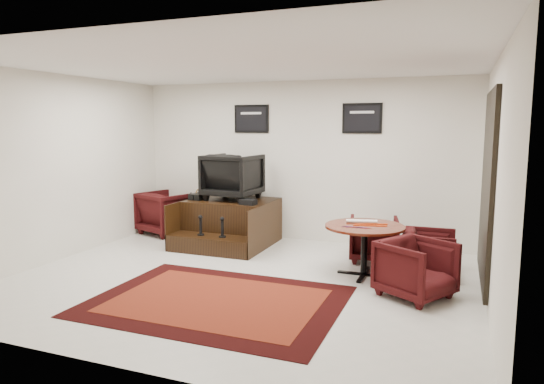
# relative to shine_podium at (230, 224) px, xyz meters

# --- Properties ---
(ground) EXTENTS (6.00, 6.00, 0.00)m
(ground) POSITION_rel_shine_podium_xyz_m (1.01, -1.76, -0.35)
(ground) COLOR beige
(ground) RESTS_ON ground
(room_shell) EXTENTS (6.02, 5.02, 2.81)m
(room_shell) POSITION_rel_shine_podium_xyz_m (1.42, -1.63, 1.44)
(room_shell) COLOR white
(room_shell) RESTS_ON ground
(area_rug) EXTENTS (2.87, 2.15, 0.01)m
(area_rug) POSITION_rel_shine_podium_xyz_m (1.08, -2.56, -0.34)
(area_rug) COLOR black
(area_rug) RESTS_ON ground
(shine_podium) EXTENTS (1.47, 1.51, 0.76)m
(shine_podium) POSITION_rel_shine_podium_xyz_m (0.00, 0.00, 0.00)
(shine_podium) COLOR black
(shine_podium) RESTS_ON ground
(shine_chair) EXTENTS (0.90, 0.85, 0.88)m
(shine_chair) POSITION_rel_shine_podium_xyz_m (0.00, 0.15, 0.85)
(shine_chair) COLOR black
(shine_chair) RESTS_ON shine_podium
(shoes_pair) EXTENTS (0.24, 0.30, 0.11)m
(shoes_pair) POSITION_rel_shine_podium_xyz_m (-0.55, -0.10, 0.46)
(shoes_pair) COLOR black
(shoes_pair) RESTS_ON shine_podium
(polish_kit) EXTENTS (0.27, 0.21, 0.09)m
(polish_kit) POSITION_rel_shine_podium_xyz_m (0.48, -0.29, 0.45)
(polish_kit) COLOR black
(polish_kit) RESTS_ON shine_podium
(umbrella_black) EXTENTS (0.29, 0.11, 0.78)m
(umbrella_black) POSITION_rel_shine_podium_xyz_m (-0.89, -0.17, 0.04)
(umbrella_black) COLOR black
(umbrella_black) RESTS_ON ground
(umbrella_hooked) EXTENTS (0.33, 0.12, 0.89)m
(umbrella_hooked) POSITION_rel_shine_podium_xyz_m (-0.88, -0.00, 0.10)
(umbrella_hooked) COLOR black
(umbrella_hooked) RESTS_ON ground
(armchair_side) EXTENTS (1.07, 1.04, 0.88)m
(armchair_side) POSITION_rel_shine_podium_xyz_m (-1.46, 0.29, 0.09)
(armchair_side) COLOR black
(armchair_side) RESTS_ON ground
(meeting_table) EXTENTS (1.07, 1.07, 0.70)m
(meeting_table) POSITION_rel_shine_podium_xyz_m (2.50, -0.97, 0.26)
(meeting_table) COLOR #46180A
(meeting_table) RESTS_ON ground
(table_chair_back) EXTENTS (0.82, 0.78, 0.73)m
(table_chair_back) POSITION_rel_shine_podium_xyz_m (2.50, -0.15, 0.02)
(table_chair_back) COLOR black
(table_chair_back) RESTS_ON ground
(table_chair_window) EXTENTS (0.65, 0.69, 0.69)m
(table_chair_window) POSITION_rel_shine_podium_xyz_m (3.33, -0.65, -0.00)
(table_chair_window) COLOR black
(table_chair_window) RESTS_ON ground
(table_chair_corner) EXTENTS (0.98, 0.99, 0.76)m
(table_chair_corner) POSITION_rel_shine_podium_xyz_m (3.23, -1.58, 0.03)
(table_chair_corner) COLOR black
(table_chair_corner) RESTS_ON ground
(paper_roll) EXTENTS (0.42, 0.15, 0.05)m
(paper_roll) POSITION_rel_shine_podium_xyz_m (2.44, -0.83, 0.38)
(paper_roll) COLOR white
(paper_roll) RESTS_ON meeting_table
(table_clutter) EXTENTS (0.56, 0.39, 0.01)m
(table_clutter) POSITION_rel_shine_podium_xyz_m (2.54, -0.98, 0.36)
(table_clutter) COLOR #E2400C
(table_clutter) RESTS_ON meeting_table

